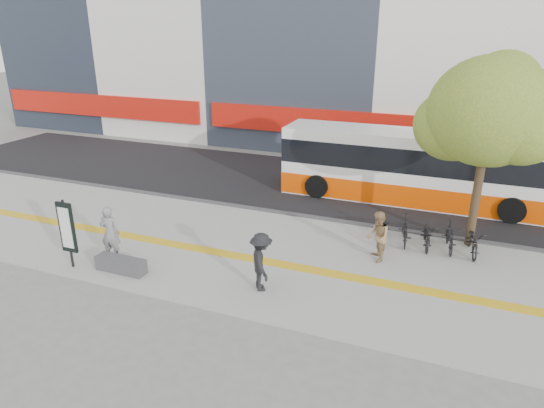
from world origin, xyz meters
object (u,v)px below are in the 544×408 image
at_px(bench, 121,265).
at_px(bus, 413,169).
at_px(pedestrian_dark, 261,262).
at_px(street_tree, 489,114).
at_px(seated_woman, 110,233).
at_px(signboard, 67,228).
at_px(pedestrian_tan, 378,237).

xyz_separation_m(bench, bus, (7.42, 9.70, 1.12)).
relative_size(bench, pedestrian_dark, 0.94).
bearing_deg(pedestrian_dark, bus, -52.31).
height_order(bench, bus, bus).
height_order(street_tree, bus, street_tree).
bearing_deg(seated_woman, signboard, 36.74).
relative_size(bus, seated_woman, 6.13).
bearing_deg(pedestrian_tan, signboard, -88.07).
bearing_deg(bus, street_tree, -57.37).
xyz_separation_m(signboard, pedestrian_tan, (8.66, 3.89, -0.47)).
xyz_separation_m(signboard, pedestrian_dark, (5.95, 0.93, -0.43)).
distance_m(signboard, pedestrian_tan, 9.51).
relative_size(bench, seated_woman, 0.90).
relative_size(street_tree, bus, 0.58).
height_order(bench, seated_woman, seated_woman).
distance_m(bench, seated_woman, 1.20).
xyz_separation_m(signboard, street_tree, (11.38, 6.33, 3.15)).
distance_m(seated_woman, pedestrian_tan, 8.41).
relative_size(signboard, bus, 0.20).
distance_m(bench, pedestrian_dark, 4.44).
distance_m(pedestrian_tan, pedestrian_dark, 4.01).
bearing_deg(signboard, pedestrian_tan, 24.18).
distance_m(signboard, seated_woman, 1.28).
bearing_deg(bus, pedestrian_tan, -93.41).
xyz_separation_m(bus, seated_woman, (-8.22, -9.09, -0.46)).
distance_m(seated_woman, pedestrian_dark, 5.15).
xyz_separation_m(bus, pedestrian_dark, (-3.08, -9.07, -0.49)).
height_order(signboard, street_tree, street_tree).
height_order(street_tree, pedestrian_dark, street_tree).
bearing_deg(bus, pedestrian_dark, -108.75).
distance_m(bench, signboard, 1.94).
relative_size(bench, street_tree, 0.25).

